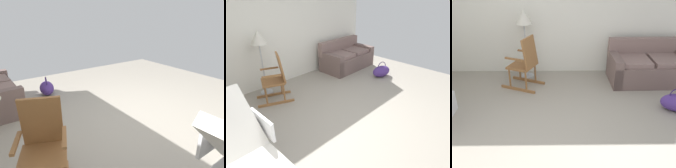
{
  "view_description": "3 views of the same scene",
  "coord_description": "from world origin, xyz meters",
  "views": [
    {
      "loc": [
        -2.54,
        2.34,
        1.88
      ],
      "look_at": [
        0.21,
        0.37,
        0.68
      ],
      "focal_mm": 32.91,
      "sensor_mm": 36.0,
      "label": 1
    },
    {
      "loc": [
        -2.54,
        -1.85,
        2.28
      ],
      "look_at": [
        -0.21,
        0.41,
        0.72
      ],
      "focal_mm": 32.41,
      "sensor_mm": 36.0,
      "label": 2
    },
    {
      "loc": [
        0.08,
        -2.76,
        2.43
      ],
      "look_at": [
        0.12,
        0.57,
        0.72
      ],
      "focal_mm": 40.57,
      "sensor_mm": 36.0,
      "label": 3
    }
  ],
  "objects": [
    {
      "name": "ground_plane",
      "position": [
        0.0,
        0.0,
        0.0
      ],
      "size": [
        7.11,
        7.11,
        0.0
      ],
      "primitive_type": "plane",
      "color": "gray"
    },
    {
      "name": "back_wall",
      "position": [
        0.0,
        2.69,
        1.35
      ],
      "size": [
        5.89,
        0.1,
        2.7
      ],
      "primitive_type": "cube",
      "color": "silver",
      "rests_on": "ground"
    },
    {
      "name": "couch",
      "position": [
        1.91,
        2.11,
        0.31
      ],
      "size": [
        1.62,
        0.88,
        0.85
      ],
      "color": "#68534F",
      "rests_on": "ground"
    },
    {
      "name": "rocking_chair",
      "position": [
        -0.63,
        1.87,
        0.5
      ],
      "size": [
        0.88,
        0.73,
        1.05
      ],
      "color": "brown",
      "rests_on": "ground"
    },
    {
      "name": "floor_lamp",
      "position": [
        -0.66,
        2.34,
        1.23
      ],
      "size": [
        0.34,
        0.34,
        1.48
      ],
      "color": "#B2B5BA",
      "rests_on": "ground"
    }
  ]
}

